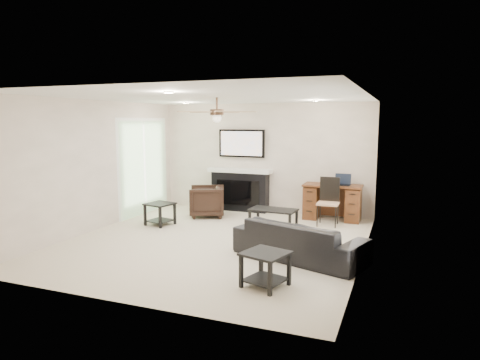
{
  "coord_description": "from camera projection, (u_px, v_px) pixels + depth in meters",
  "views": [
    {
      "loc": [
        3.04,
        -6.67,
        2.1
      ],
      "look_at": [
        0.22,
        0.62,
        1.02
      ],
      "focal_mm": 32.0,
      "sensor_mm": 36.0,
      "label": 1
    }
  ],
  "objects": [
    {
      "name": "desk",
      "position": [
        332.0,
        202.0,
        9.13
      ],
      "size": [
        1.22,
        0.56,
        0.76
      ],
      "primitive_type": "cube",
      "color": "#431E10",
      "rests_on": "ground"
    },
    {
      "name": "laptop",
      "position": [
        342.0,
        180.0,
        8.97
      ],
      "size": [
        0.33,
        0.24,
        0.23
      ],
      "primitive_type": "cube",
      "color": "black",
      "rests_on": "desk"
    },
    {
      "name": "coffee_table",
      "position": [
        273.0,
        219.0,
        8.35
      ],
      "size": [
        0.93,
        0.56,
        0.4
      ],
      "primitive_type": "cube",
      "rotation": [
        0.0,
        0.0,
        -0.07
      ],
      "color": "black",
      "rests_on": "ground"
    },
    {
      "name": "end_table_near",
      "position": [
        265.0,
        269.0,
        5.45
      ],
      "size": [
        0.65,
        0.65,
        0.45
      ],
      "primitive_type": "cube",
      "rotation": [
        0.0,
        0.0,
        -0.29
      ],
      "color": "black",
      "rests_on": "ground"
    },
    {
      "name": "end_table_left",
      "position": [
        160.0,
        214.0,
        8.69
      ],
      "size": [
        0.6,
        0.6,
        0.45
      ],
      "primitive_type": "cube",
      "rotation": [
        0.0,
        0.0,
        -0.22
      ],
      "color": "black",
      "rests_on": "ground"
    },
    {
      "name": "armchair",
      "position": [
        207.0,
        201.0,
        9.45
      ],
      "size": [
        0.98,
        0.97,
        0.68
      ],
      "primitive_type": "imported",
      "rotation": [
        0.0,
        0.0,
        -1.16
      ],
      "color": "black",
      "rests_on": "ground"
    },
    {
      "name": "sofa",
      "position": [
        300.0,
        240.0,
        6.54
      ],
      "size": [
        2.17,
        1.38,
        0.59
      ],
      "primitive_type": "imported",
      "rotation": [
        0.0,
        0.0,
        2.82
      ],
      "color": "black",
      "rests_on": "ground"
    },
    {
      "name": "fireplace_unit",
      "position": [
        240.0,
        170.0,
        9.98
      ],
      "size": [
        1.52,
        0.34,
        1.91
      ],
      "primitive_type": "cube",
      "color": "black",
      "rests_on": "ground"
    },
    {
      "name": "room_shell",
      "position": [
        227.0,
        146.0,
        7.31
      ],
      "size": [
        5.5,
        5.54,
        2.52
      ],
      "color": "beige",
      "rests_on": "ground"
    },
    {
      "name": "desk_chair",
      "position": [
        328.0,
        202.0,
        8.6
      ],
      "size": [
        0.43,
        0.45,
        0.97
      ],
      "primitive_type": "cube",
      "rotation": [
        0.0,
        0.0,
        0.02
      ],
      "color": "black",
      "rests_on": "ground"
    }
  ]
}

